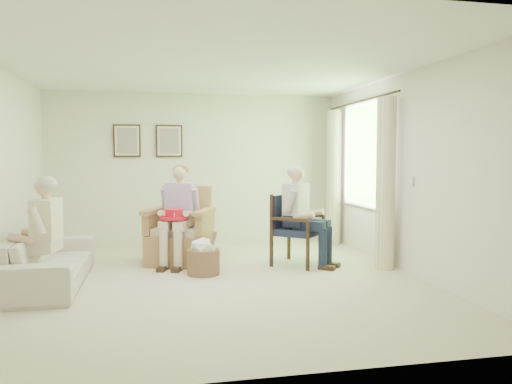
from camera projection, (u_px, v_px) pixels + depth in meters
floor at (215, 280)px, 6.09m from camera, size 5.50×5.50×0.00m
back_wall at (196, 169)px, 8.68m from camera, size 5.00×0.04×2.60m
front_wall at (265, 188)px, 3.31m from camera, size 5.00×0.04×2.60m
right_wall at (405, 173)px, 6.50m from camera, size 0.04×5.50×2.60m
ceiling at (214, 65)px, 5.91m from camera, size 5.00×5.50×0.02m
window at (365, 152)px, 7.65m from camera, size 0.13×2.50×1.63m
curtain_left at (385, 184)px, 6.69m from camera, size 0.34×0.34×2.30m
curtain_right at (334, 178)px, 8.61m from camera, size 0.34×0.34×2.30m
framed_print_left at (127, 141)px, 8.38m from camera, size 0.45×0.05×0.55m
framed_print_right at (169, 141)px, 8.52m from camera, size 0.45×0.05×0.55m
wicker_armchair at (180, 239)px, 7.10m from camera, size 0.84×0.84×1.08m
wood_armchair at (296, 226)px, 7.04m from camera, size 0.63×0.59×0.97m
sofa at (48, 259)px, 5.87m from camera, size 2.07×0.81×0.60m
person_wicker at (180, 208)px, 6.93m from camera, size 0.40×0.63×1.37m
person_dark at (300, 208)px, 6.86m from camera, size 0.40×0.62×1.36m
person_sofa at (42, 228)px, 5.55m from camera, size 0.42×0.62×1.26m
red_hat at (174, 216)px, 6.74m from camera, size 0.37×0.37×0.14m
hatbox at (204, 256)px, 6.39m from camera, size 0.43×0.43×0.61m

